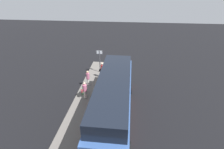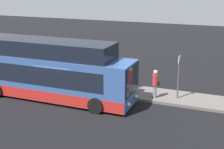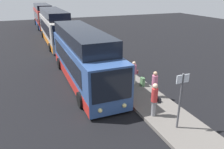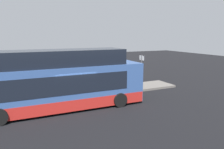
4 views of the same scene
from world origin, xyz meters
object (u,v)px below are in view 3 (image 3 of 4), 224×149
object	(u,v)px
bus_second	(55,28)
passenger_boarding	(155,98)
bus_lead	(83,59)
sign_post	(181,96)
passenger_with_bags	(155,83)
passenger_waiting	(134,72)
bus_third	(43,17)
suitcase	(142,82)

from	to	relation	value
bus_second	passenger_boarding	xyz separation A→B (m)	(20.30, 2.00, -0.63)
bus_lead	sign_post	distance (m)	8.28
passenger_with_bags	sign_post	distance (m)	3.41
passenger_waiting	sign_post	xyz separation A→B (m)	(5.53, -0.50, 0.84)
bus_third	suitcase	xyz separation A→B (m)	(30.63, 3.36, -1.31)
bus_third	passenger_with_bags	size ratio (longest dim) A/B	6.60
passenger_boarding	sign_post	xyz separation A→B (m)	(1.36, 0.47, 0.69)
passenger_waiting	passenger_boarding	bearing A→B (deg)	-40.78
bus_third	passenger_boarding	bearing A→B (deg)	3.35
passenger_boarding	suitcase	world-z (taller)	passenger_boarding
bus_lead	bus_third	bearing A→B (deg)	-180.00
passenger_boarding	bus_lead	bearing A→B (deg)	-145.88
bus_lead	suitcase	size ratio (longest dim) A/B	13.26
passenger_boarding	passenger_with_bags	xyz separation A→B (m)	(-1.87, 1.20, -0.11)
passenger_waiting	suitcase	size ratio (longest dim) A/B	1.94
passenger_waiting	bus_lead	bearing A→B (deg)	-156.16
bus_lead	passenger_with_bags	bearing A→B (deg)	34.45
suitcase	sign_post	world-z (taller)	sign_post
bus_third	sign_post	xyz separation A→B (m)	(35.57, 2.48, 0.10)
passenger_boarding	sign_post	distance (m)	1.59
bus_second	bus_third	world-z (taller)	bus_second
bus_third	passenger_boarding	size ratio (longest dim) A/B	5.97
passenger_with_bags	sign_post	size ratio (longest dim) A/B	0.60
passenger_with_bags	passenger_waiting	bearing A→B (deg)	178.19
bus_second	suitcase	xyz separation A→B (m)	(16.72, 3.36, -1.35)
passenger_waiting	bus_third	bearing A→B (deg)	158.03
bus_lead	passenger_waiting	distance (m)	3.86
bus_lead	passenger_boarding	xyz separation A→B (m)	(6.54, 2.00, -0.48)
passenger_waiting	passenger_with_bags	xyz separation A→B (m)	(2.30, 0.23, 0.03)
bus_lead	passenger_waiting	world-z (taller)	bus_lead
sign_post	passenger_waiting	bearing A→B (deg)	174.83
bus_second	sign_post	size ratio (longest dim) A/B	4.50
bus_second	passenger_waiting	world-z (taller)	bus_second
passenger_boarding	sign_post	world-z (taller)	sign_post
passenger_with_bags	sign_post	bearing A→B (deg)	-20.16
passenger_with_bags	suitcase	bearing A→B (deg)	167.24
sign_post	bus_third	bearing A→B (deg)	-176.02
bus_lead	sign_post	xyz separation A→B (m)	(7.90, 2.48, 0.21)
bus_third	suitcase	distance (m)	30.84
passenger_boarding	passenger_waiting	xyz separation A→B (m)	(-4.17, 0.97, -0.15)
bus_lead	suitcase	xyz separation A→B (m)	(2.96, 3.36, -1.20)
suitcase	sign_post	bearing A→B (deg)	-10.18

